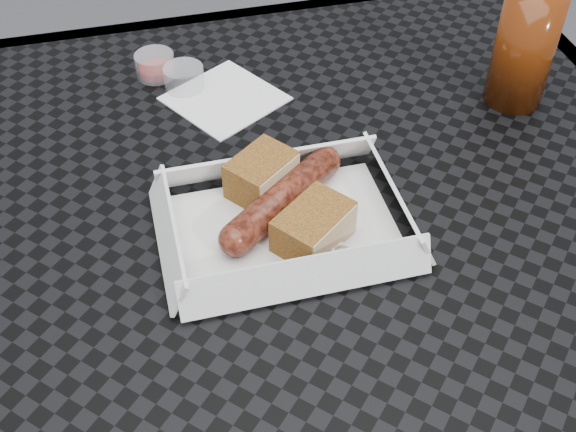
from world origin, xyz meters
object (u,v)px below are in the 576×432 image
object	(u,v)px
patio_table	(331,233)
drink_glass	(524,49)
bratwurst	(283,198)
food_tray	(286,229)

from	to	relation	value
patio_table	drink_glass	distance (m)	0.31
bratwurst	drink_glass	world-z (taller)	drink_glass
patio_table	food_tray	xyz separation A→B (m)	(-0.07, -0.05, 0.08)
drink_glass	food_tray	bearing A→B (deg)	-155.19
patio_table	drink_glass	world-z (taller)	drink_glass
food_tray	drink_glass	distance (m)	0.37
patio_table	bratwurst	size ratio (longest dim) A/B	5.32
food_tray	bratwurst	distance (m)	0.03
patio_table	drink_glass	size ratio (longest dim) A/B	5.64
patio_table	drink_glass	xyz separation A→B (m)	(0.26, 0.10, 0.15)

